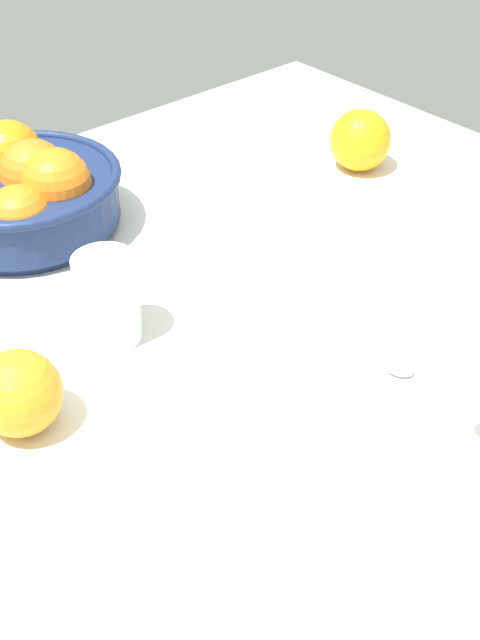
# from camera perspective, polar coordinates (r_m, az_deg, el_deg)

# --- Properties ---
(ground_plane) EXTENTS (1.24, 1.07, 0.03)m
(ground_plane) POSITION_cam_1_polar(r_m,az_deg,el_deg) (0.83, -1.40, -4.03)
(ground_plane) COLOR white
(fruit_bowl) EXTENTS (0.24, 0.24, 0.11)m
(fruit_bowl) POSITION_cam_1_polar(r_m,az_deg,el_deg) (1.04, -14.60, 8.32)
(fruit_bowl) COLOR navy
(fruit_bowl) RESTS_ON ground_plane
(second_glass) EXTENTS (0.06, 0.06, 0.09)m
(second_glass) POSITION_cam_1_polar(r_m,az_deg,el_deg) (0.84, -8.84, 1.05)
(second_glass) COLOR white
(second_glass) RESTS_ON ground_plane
(loose_orange_0) EXTENTS (0.08, 0.08, 0.08)m
(loose_orange_0) POSITION_cam_1_polar(r_m,az_deg,el_deg) (0.76, -14.67, -4.77)
(loose_orange_0) COLOR orange
(loose_orange_0) RESTS_ON ground_plane
(loose_orange_2) EXTENTS (0.08, 0.08, 0.08)m
(loose_orange_2) POSITION_cam_1_polar(r_m,az_deg,el_deg) (1.16, 8.09, 11.88)
(loose_orange_2) COLOR orange
(loose_orange_2) RESTS_ON ground_plane
(spoon) EXTENTS (0.04, 0.18, 0.01)m
(spoon) POSITION_cam_1_polar(r_m,az_deg,el_deg) (0.84, 7.98, -1.92)
(spoon) COLOR silver
(spoon) RESTS_ON ground_plane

